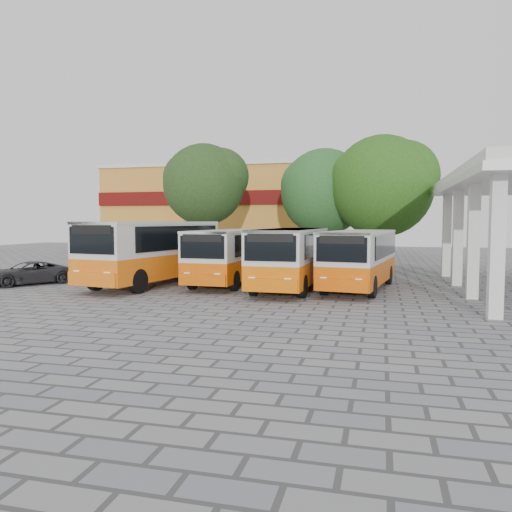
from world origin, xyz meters
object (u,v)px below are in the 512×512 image
(bus_centre_left, at_px, (230,253))
(parked_car, at_px, (27,273))
(bus_centre_right, at_px, (290,254))
(bus_far_left, at_px, (153,248))
(bus_far_right, at_px, (360,256))

(bus_centre_left, bearing_deg, parked_car, -163.05)
(bus_centre_left, height_order, bus_centre_right, bus_centre_right)
(bus_far_left, relative_size, bus_centre_left, 1.19)
(bus_far_right, bearing_deg, bus_far_left, -167.23)
(bus_far_left, xyz_separation_m, bus_centre_left, (3.64, 1.25, -0.25))
(bus_far_left, height_order, bus_centre_right, bus_far_left)
(bus_centre_left, height_order, bus_far_right, bus_centre_left)
(bus_centre_right, height_order, bus_far_right, bus_centre_right)
(bus_far_left, height_order, bus_centre_left, bus_far_left)
(parked_car, bearing_deg, bus_far_right, 42.18)
(bus_far_left, distance_m, bus_centre_right, 6.96)
(bus_far_right, distance_m, parked_car, 16.50)
(bus_far_left, xyz_separation_m, bus_far_right, (10.10, 0.79, -0.25))
(bus_centre_left, bearing_deg, bus_far_left, -159.50)
(bus_centre_right, relative_size, bus_far_right, 1.00)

